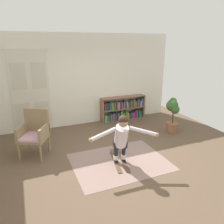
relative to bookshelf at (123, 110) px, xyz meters
name	(u,v)px	position (x,y,z in m)	size (l,w,h in m)	color
ground_plane	(118,157)	(-1.27, -2.39, -0.37)	(7.20, 7.20, 0.00)	brown
back_wall	(85,80)	(-1.27, 0.21, 1.08)	(6.00, 0.10, 2.90)	silver
double_door	(30,92)	(-2.95, 0.15, 0.86)	(1.22, 0.05, 2.45)	beige
rug	(120,162)	(-1.31, -2.59, -0.36)	(2.12, 1.64, 0.01)	gray
bookshelf	(123,110)	(0.00, 0.00, 0.00)	(1.61, 0.30, 0.83)	#815D47
wicker_chair	(34,132)	(-3.02, -1.45, 0.21)	(0.81, 0.81, 1.10)	#8F7A55
potted_plant	(173,113)	(0.89, -1.59, 0.22)	(0.36, 0.43, 1.05)	brown
skis_pair	(119,160)	(-1.30, -2.56, -0.35)	(0.47, 1.01, 0.07)	brown
person_skier	(122,136)	(-1.34, -2.74, 0.35)	(1.44, 0.74, 1.14)	white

